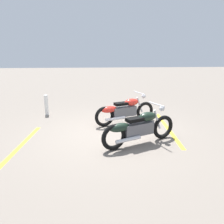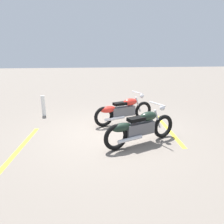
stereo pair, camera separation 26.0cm
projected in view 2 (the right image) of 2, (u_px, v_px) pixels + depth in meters
The scene contains 6 objects.
ground_plane at pixel (112, 133), 6.37m from camera, with size 60.00×60.00×0.00m, color slate.
motorcycle_bright_foreground at pixel (123, 110), 7.10m from camera, with size 2.13×0.92×1.04m.
motorcycle_dark_foreground at pixel (140, 127), 5.47m from camera, with size 2.09×0.98×1.04m.
bollard_post at pixel (43, 106), 8.01m from camera, with size 0.14×0.14×0.78m, color white.
parking_stripe_near at pixel (166, 127), 6.83m from camera, with size 3.20×0.12×0.01m, color yellow.
parking_stripe_mid at pixel (17, 151), 5.16m from camera, with size 3.20×0.12×0.01m, color yellow.
Camera 2 is at (0.77, 5.91, 2.32)m, focal length 33.77 mm.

